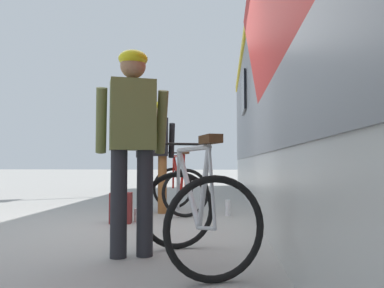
{
  "coord_description": "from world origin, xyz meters",
  "views": [
    {
      "loc": [
        0.98,
        -4.46,
        0.79
      ],
      "look_at": [
        0.52,
        0.6,
        1.05
      ],
      "focal_mm": 34.86,
      "sensor_mm": 36.0,
      "label": 1
    }
  ],
  "objects_px": {
    "cyclist_near_in_dark": "(156,146)",
    "water_bottle_near_the_bikes": "(228,208)",
    "bicycle_near_red": "(179,187)",
    "platform_sign_post": "(116,128)",
    "bicycle_far_silver": "(193,212)",
    "cyclist_far_in_olive": "(132,132)",
    "backpack_on_platform": "(121,208)",
    "water_bottle_by_the_backpack": "(137,215)",
    "train_car": "(372,73)"
  },
  "relations": [
    {
      "from": "cyclist_far_in_olive",
      "to": "bicycle_far_silver",
      "type": "bearing_deg",
      "value": -16.49
    },
    {
      "from": "backpack_on_platform",
      "to": "bicycle_near_red",
      "type": "bearing_deg",
      "value": 53.5
    },
    {
      "from": "water_bottle_near_the_bikes",
      "to": "train_car",
      "type": "bearing_deg",
      "value": -18.86
    },
    {
      "from": "cyclist_far_in_olive",
      "to": "backpack_on_platform",
      "type": "relative_size",
      "value": 4.4
    },
    {
      "from": "water_bottle_near_the_bikes",
      "to": "cyclist_near_in_dark",
      "type": "bearing_deg",
      "value": 172.08
    },
    {
      "from": "bicycle_far_silver",
      "to": "backpack_on_platform",
      "type": "height_order",
      "value": "bicycle_far_silver"
    },
    {
      "from": "bicycle_near_red",
      "to": "bicycle_far_silver",
      "type": "xyz_separation_m",
      "value": [
        0.48,
        -2.95,
        0.0
      ]
    },
    {
      "from": "cyclist_near_in_dark",
      "to": "bicycle_near_red",
      "type": "bearing_deg",
      "value": 16.14
    },
    {
      "from": "cyclist_near_in_dark",
      "to": "bicycle_near_red",
      "type": "relative_size",
      "value": 1.42
    },
    {
      "from": "bicycle_near_red",
      "to": "backpack_on_platform",
      "type": "bearing_deg",
      "value": -120.53
    },
    {
      "from": "platform_sign_post",
      "to": "water_bottle_by_the_backpack",
      "type": "bearing_deg",
      "value": -69.12
    },
    {
      "from": "train_car",
      "to": "backpack_on_platform",
      "type": "relative_size",
      "value": 42.08
    },
    {
      "from": "train_car",
      "to": "cyclist_near_in_dark",
      "type": "bearing_deg",
      "value": 165.13
    },
    {
      "from": "bicycle_far_silver",
      "to": "backpack_on_platform",
      "type": "xyz_separation_m",
      "value": [
        -1.12,
        1.87,
        -0.2
      ]
    },
    {
      "from": "water_bottle_by_the_backpack",
      "to": "platform_sign_post",
      "type": "height_order",
      "value": "platform_sign_post"
    },
    {
      "from": "water_bottle_near_the_bikes",
      "to": "platform_sign_post",
      "type": "xyz_separation_m",
      "value": [
        -2.63,
        2.99,
        1.5
      ]
    },
    {
      "from": "platform_sign_post",
      "to": "bicycle_near_red",
      "type": "bearing_deg",
      "value": -55.78
    },
    {
      "from": "cyclist_far_in_olive",
      "to": "backpack_on_platform",
      "type": "height_order",
      "value": "cyclist_far_in_olive"
    },
    {
      "from": "bicycle_near_red",
      "to": "water_bottle_near_the_bikes",
      "type": "bearing_deg",
      "value": -18.73
    },
    {
      "from": "water_bottle_near_the_bikes",
      "to": "water_bottle_by_the_backpack",
      "type": "distance_m",
      "value": 1.41
    },
    {
      "from": "water_bottle_by_the_backpack",
      "to": "platform_sign_post",
      "type": "xyz_separation_m",
      "value": [
        -1.41,
        3.69,
        1.53
      ]
    },
    {
      "from": "train_car",
      "to": "water_bottle_by_the_backpack",
      "type": "xyz_separation_m",
      "value": [
        -3.11,
        -0.05,
        -1.87
      ]
    },
    {
      "from": "train_car",
      "to": "platform_sign_post",
      "type": "xyz_separation_m",
      "value": [
        -4.51,
        3.64,
        -0.34
      ]
    },
    {
      "from": "cyclist_far_in_olive",
      "to": "water_bottle_by_the_backpack",
      "type": "bearing_deg",
      "value": 102.2
    },
    {
      "from": "water_bottle_by_the_backpack",
      "to": "backpack_on_platform",
      "type": "bearing_deg",
      "value": -147.44
    },
    {
      "from": "water_bottle_near_the_bikes",
      "to": "platform_sign_post",
      "type": "height_order",
      "value": "platform_sign_post"
    },
    {
      "from": "backpack_on_platform",
      "to": "water_bottle_near_the_bikes",
      "type": "relative_size",
      "value": 1.69
    },
    {
      "from": "cyclist_near_in_dark",
      "to": "bicycle_far_silver",
      "type": "bearing_deg",
      "value": -73.43
    },
    {
      "from": "bicycle_far_silver",
      "to": "backpack_on_platform",
      "type": "bearing_deg",
      "value": 120.91
    },
    {
      "from": "backpack_on_platform",
      "to": "water_bottle_by_the_backpack",
      "type": "relative_size",
      "value": 2.19
    },
    {
      "from": "cyclist_near_in_dark",
      "to": "platform_sign_post",
      "type": "bearing_deg",
      "value": 117.81
    },
    {
      "from": "train_car",
      "to": "bicycle_far_silver",
      "type": "height_order",
      "value": "train_car"
    },
    {
      "from": "cyclist_near_in_dark",
      "to": "water_bottle_near_the_bikes",
      "type": "xyz_separation_m",
      "value": [
        1.14,
        -0.16,
        -0.94
      ]
    },
    {
      "from": "bicycle_far_silver",
      "to": "backpack_on_platform",
      "type": "distance_m",
      "value": 2.19
    },
    {
      "from": "cyclist_near_in_dark",
      "to": "water_bottle_near_the_bikes",
      "type": "relative_size",
      "value": 7.43
    },
    {
      "from": "cyclist_near_in_dark",
      "to": "bicycle_near_red",
      "type": "distance_m",
      "value": 0.75
    },
    {
      "from": "water_bottle_near_the_bikes",
      "to": "cyclist_far_in_olive",
      "type": "bearing_deg",
      "value": -108.19
    },
    {
      "from": "train_car",
      "to": "water_bottle_near_the_bikes",
      "type": "xyz_separation_m",
      "value": [
        -1.88,
        0.64,
        -1.85
      ]
    },
    {
      "from": "cyclist_near_in_dark",
      "to": "bicycle_far_silver",
      "type": "distance_m",
      "value": 3.04
    },
    {
      "from": "bicycle_near_red",
      "to": "backpack_on_platform",
      "type": "xyz_separation_m",
      "value": [
        -0.63,
        -1.08,
        -0.2
      ]
    },
    {
      "from": "bicycle_near_red",
      "to": "water_bottle_by_the_backpack",
      "type": "relative_size",
      "value": 6.77
    },
    {
      "from": "train_car",
      "to": "backpack_on_platform",
      "type": "distance_m",
      "value": 3.74
    },
    {
      "from": "bicycle_near_red",
      "to": "water_bottle_by_the_backpack",
      "type": "distance_m",
      "value": 1.1
    },
    {
      "from": "bicycle_near_red",
      "to": "cyclist_near_in_dark",
      "type": "bearing_deg",
      "value": -163.86
    },
    {
      "from": "cyclist_far_in_olive",
      "to": "water_bottle_by_the_backpack",
      "type": "distance_m",
      "value": 2.1
    },
    {
      "from": "backpack_on_platform",
      "to": "water_bottle_near_the_bikes",
      "type": "distance_m",
      "value": 1.63
    },
    {
      "from": "train_car",
      "to": "cyclist_near_in_dark",
      "type": "height_order",
      "value": "train_car"
    },
    {
      "from": "cyclist_far_in_olive",
      "to": "bicycle_far_silver",
      "type": "distance_m",
      "value": 0.86
    },
    {
      "from": "cyclist_far_in_olive",
      "to": "platform_sign_post",
      "type": "bearing_deg",
      "value": 108.09
    },
    {
      "from": "cyclist_near_in_dark",
      "to": "water_bottle_near_the_bikes",
      "type": "height_order",
      "value": "cyclist_near_in_dark"
    }
  ]
}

